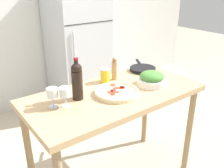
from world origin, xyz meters
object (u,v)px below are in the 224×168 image
object	(u,v)px
wine_glass_near	(65,93)
wine_glass_far	(52,93)
salad_bowl	(152,79)
refrigerator	(78,47)
salt_canister	(105,75)
homemade_pizza	(117,92)
cast_iron_skillet	(143,69)
wine_bottle	(77,80)
pepper_mill	(114,69)

from	to	relation	value
wine_glass_near	wine_glass_far	distance (m)	0.09
salad_bowl	wine_glass_near	bearing A→B (deg)	173.05
refrigerator	salt_canister	distance (m)	1.48
homemade_pizza	cast_iron_skillet	bearing A→B (deg)	26.98
refrigerator	salad_bowl	xyz separation A→B (m)	(-0.24, -1.68, 0.11)
wine_bottle	cast_iron_skillet	world-z (taller)	wine_bottle
wine_glass_near	homemade_pizza	xyz separation A→B (m)	(0.41, -0.06, -0.09)
pepper_mill	salt_canister	xyz separation A→B (m)	(-0.10, 0.00, -0.04)
cast_iron_skillet	homemade_pizza	bearing A→B (deg)	-153.02
wine_bottle	cast_iron_skillet	bearing A→B (deg)	11.25
wine_glass_far	homemade_pizza	xyz separation A→B (m)	(0.49, -0.10, -0.09)
wine_bottle	cast_iron_skillet	xyz separation A→B (m)	(0.82, 0.16, -0.13)
pepper_mill	salad_bowl	size ratio (longest dim) A/B	0.85
refrigerator	pepper_mill	xyz separation A→B (m)	(-0.41, -1.39, 0.15)
wine_glass_far	salad_bowl	distance (m)	0.85
pepper_mill	salad_bowl	xyz separation A→B (m)	(0.18, -0.29, -0.04)
wine_bottle	pepper_mill	distance (m)	0.48
wine_bottle	salad_bowl	distance (m)	0.66
wine_glass_far	salt_canister	xyz separation A→B (m)	(0.56, 0.15, -0.04)
salad_bowl	cast_iron_skillet	size ratio (longest dim) A/B	0.65
wine_bottle	salt_canister	world-z (taller)	wine_bottle
wine_glass_far	salad_bowl	size ratio (longest dim) A/B	0.59
wine_bottle	pepper_mill	xyz separation A→B (m)	(0.46, 0.14, -0.05)
wine_bottle	homemade_pizza	world-z (taller)	wine_bottle
salt_canister	wine_glass_near	bearing A→B (deg)	-157.77
refrigerator	cast_iron_skillet	xyz separation A→B (m)	(-0.05, -1.37, 0.07)
pepper_mill	salad_bowl	distance (m)	0.34
pepper_mill	homemade_pizza	bearing A→B (deg)	-124.41
pepper_mill	salt_canister	bearing A→B (deg)	179.10
pepper_mill	wine_glass_near	bearing A→B (deg)	-161.45
refrigerator	cast_iron_skillet	size ratio (longest dim) A/B	4.61
pepper_mill	cast_iron_skillet	xyz separation A→B (m)	(0.36, 0.02, -0.08)
wine_glass_near	pepper_mill	world-z (taller)	pepper_mill
wine_bottle	wine_glass_near	distance (m)	0.15
refrigerator	cast_iron_skillet	world-z (taller)	refrigerator
pepper_mill	refrigerator	bearing A→B (deg)	73.39
wine_glass_near	wine_glass_far	xyz separation A→B (m)	(-0.08, 0.04, 0.00)
refrigerator	salt_canister	bearing A→B (deg)	-110.38
homemade_pizza	cast_iron_skillet	xyz separation A→B (m)	(0.54, 0.28, -0.00)
wine_glass_far	refrigerator	bearing A→B (deg)	55.11
salt_canister	cast_iron_skillet	size ratio (longest dim) A/B	0.33
pepper_mill	homemade_pizza	xyz separation A→B (m)	(-0.18, -0.26, -0.08)
salad_bowl	homemade_pizza	distance (m)	0.36
wine_glass_near	cast_iron_skillet	distance (m)	0.98
wine_bottle	wine_glass_near	size ratio (longest dim) A/B	2.23
wine_glass_far	wine_glass_near	bearing A→B (deg)	-29.69
wine_glass_far	homemade_pizza	bearing A→B (deg)	-12.04
pepper_mill	salt_canister	distance (m)	0.11
refrigerator	wine_glass_near	world-z (taller)	refrigerator
homemade_pizza	salt_canister	size ratio (longest dim) A/B	2.81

